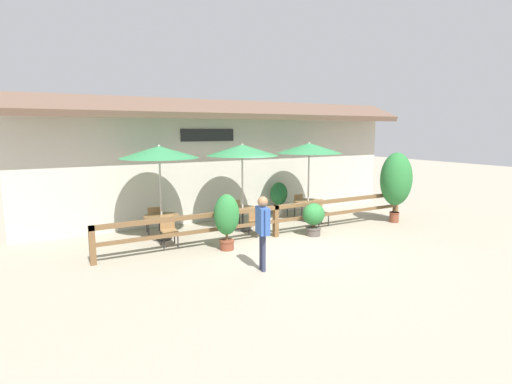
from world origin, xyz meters
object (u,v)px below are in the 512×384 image
object	(u,v)px
patio_umbrella_near	(159,152)
chair_far_wallside	(296,204)
potted_plant_small_flowering	(279,196)
pedestrian	(263,223)
chair_near_streetside	(168,229)
patio_umbrella_middle	(242,150)
chair_far_streetside	(319,211)
chair_middle_wallside	(233,211)
potted_plant_tall_tropical	(227,217)
potted_plant_corner_fern	(314,217)
dining_table_near	(162,220)
dining_table_middle	(243,212)
chair_near_wallside	(154,218)
chair_middle_streetside	(256,220)
potted_plant_broad_leaf	(396,180)
dining_table_far	(308,205)
patio_umbrella_far	(309,148)

from	to	relation	value
patio_umbrella_near	chair_far_wallside	distance (m)	5.62
potted_plant_small_flowering	pedestrian	bearing A→B (deg)	-126.33
chair_near_streetside	pedestrian	size ratio (longest dim) A/B	0.50
patio_umbrella_middle	chair_far_streetside	xyz separation A→B (m)	(2.55, -0.69, -2.07)
chair_middle_wallside	potted_plant_tall_tropical	size ratio (longest dim) A/B	0.57
patio_umbrella_near	potted_plant_corner_fern	bearing A→B (deg)	-24.62
chair_middle_wallside	potted_plant_small_flowering	xyz separation A→B (m)	(2.15, 0.46, 0.26)
chair_near_streetside	chair_far_streetside	size ratio (longest dim) A/B	1.00
dining_table_near	chair_far_streetside	distance (m)	5.20
dining_table_middle	chair_near_wallside	bearing A→B (deg)	160.18
dining_table_near	chair_middle_wallside	bearing A→B (deg)	13.05
dining_table_middle	potted_plant_corner_fern	size ratio (longest dim) A/B	1.04
chair_near_wallside	potted_plant_small_flowering	distance (m)	4.80
chair_near_streetside	chair_far_streetside	world-z (taller)	same
patio_umbrella_middle	potted_plant_tall_tropical	size ratio (longest dim) A/B	1.83
patio_umbrella_middle	chair_middle_streetside	bearing A→B (deg)	-86.26
chair_near_streetside	potted_plant_corner_fern	bearing A→B (deg)	-11.29
potted_plant_broad_leaf	chair_middle_streetside	bearing A→B (deg)	170.46
patio_umbrella_near	dining_table_middle	world-z (taller)	patio_umbrella_near
chair_far_wallside	pedestrian	distance (m)	5.89
chair_far_streetside	dining_table_middle	bearing A→B (deg)	167.98
chair_near_wallside	dining_table_far	xyz separation A→B (m)	(5.22, -0.89, 0.09)
chair_middle_wallside	chair_far_wallside	xyz separation A→B (m)	(2.58, -0.03, 0.00)
patio_umbrella_near	dining_table_far	bearing A→B (deg)	-1.74
dining_table_near	chair_far_wallside	xyz separation A→B (m)	(5.19, 0.58, -0.09)
potted_plant_small_flowering	patio_umbrella_middle	bearing A→B (deg)	-150.01
patio_umbrella_far	potted_plant_small_flowering	distance (m)	2.23
potted_plant_tall_tropical	potted_plant_small_flowering	size ratio (longest dim) A/B	1.20
chair_middle_wallside	potted_plant_tall_tropical	distance (m)	2.90
chair_far_streetside	potted_plant_broad_leaf	world-z (taller)	potted_plant_broad_leaf
patio_umbrella_near	chair_far_wallside	size ratio (longest dim) A/B	3.24
patio_umbrella_near	chair_near_wallside	size ratio (longest dim) A/B	3.24
patio_umbrella_near	dining_table_middle	bearing A→B (deg)	-4.44
dining_table_near	dining_table_far	xyz separation A→B (m)	(5.19, -0.16, 0.00)
chair_far_wallside	potted_plant_broad_leaf	distance (m)	3.59
chair_middle_streetside	patio_umbrella_far	xyz separation A→B (m)	(2.57, 0.85, 2.07)
potted_plant_small_flowering	chair_far_wallside	bearing A→B (deg)	-48.30
dining_table_near	chair_far_wallside	distance (m)	5.23
chair_near_wallside	chair_middle_streetside	size ratio (longest dim) A/B	1.00
chair_middle_wallside	patio_umbrella_far	bearing A→B (deg)	152.12
potted_plant_tall_tropical	potted_plant_small_flowering	world-z (taller)	potted_plant_tall_tropical
chair_far_wallside	chair_middle_wallside	bearing A→B (deg)	-9.13
chair_near_wallside	potted_plant_tall_tropical	xyz separation A→B (m)	(1.23, -2.63, 0.41)
potted_plant_small_flowering	chair_far_streetside	bearing A→B (deg)	-79.49
patio_umbrella_near	potted_plant_small_flowering	bearing A→B (deg)	12.62
chair_near_wallside	potted_plant_broad_leaf	distance (m)	8.16
dining_table_middle	dining_table_near	bearing A→B (deg)	175.56
dining_table_far	potted_plant_broad_leaf	size ratio (longest dim) A/B	0.43
chair_near_wallside	patio_umbrella_far	size ratio (longest dim) A/B	0.31
chair_near_streetside	potted_plant_small_flowering	world-z (taller)	potted_plant_small_flowering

